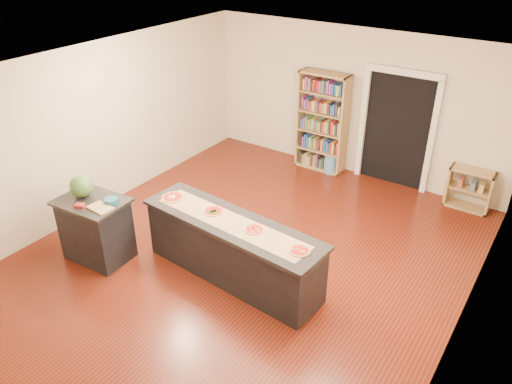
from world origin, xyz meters
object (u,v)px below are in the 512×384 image
Objects in this scene: low_shelf at (469,189)px; watermelon at (81,186)px; waste_bin at (331,164)px; side_counter at (96,229)px; bookshelf at (322,122)px; kitchen_island at (232,249)px.

watermelon reaches higher than low_shelf.
side_counter is at bearing -109.74° from waste_bin.
bookshelf is at bearing 71.64° from watermelon.
waste_bin is (-2.59, -0.09, -0.18)m from low_shelf.
waste_bin is at bearing 66.57° from side_counter.
bookshelf is 5.96× the size of watermelon.
bookshelf reaches higher than waste_bin.
kitchen_island reaches higher than waste_bin.
waste_bin is (0.29, -0.07, -0.79)m from bookshelf.
kitchen_island is 3.75m from waste_bin.
waste_bin is at bearing 99.44° from kitchen_island.
kitchen_island is 2.79× the size of side_counter.
side_counter reaches higher than low_shelf.
kitchen_island is 8.37× the size of watermelon.
side_counter is 0.50× the size of bookshelf.
bookshelf is (-0.61, 3.80, 0.52)m from kitchen_island.
kitchen_island is 2.34m from watermelon.
side_counter is at bearing -106.09° from bookshelf.
watermelon is at bearing 170.29° from side_counter.
side_counter is 4.76m from waste_bin.
side_counter is at bearing -6.03° from watermelon.
waste_bin is at bearing -178.00° from low_shelf.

